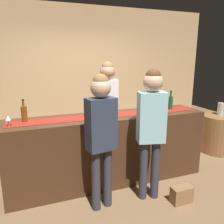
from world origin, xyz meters
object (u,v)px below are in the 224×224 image
wine_glass_near_customer (8,118)px  bartender (108,102)px  wine_bottle_amber (24,114)px  wine_glass_mid_counter (86,109)px  wine_bottle_clear (153,104)px  round_side_table (218,134)px  vase_on_side_table (221,109)px  wine_bottle_green (170,102)px  handbag (182,195)px  customer_browsing (101,129)px  customer_sipping (151,121)px

wine_glass_near_customer → bartender: bearing=23.7°
wine_bottle_amber → wine_glass_mid_counter: bearing=-0.9°
wine_bottle_clear → wine_glass_mid_counter: (-1.05, 0.04, -0.01)m
wine_glass_near_customer → round_side_table: (3.75, 0.38, -0.77)m
wine_bottle_amber → wine_glass_near_customer: wine_bottle_amber is taller
wine_bottle_clear → vase_on_side_table: wine_bottle_clear is taller
wine_bottle_green → handbag: wine_bottle_green is taller
wine_bottle_amber → vase_on_side_table: bearing=4.6°
wine_bottle_amber → wine_glass_near_customer: size_ratio=2.10×
wine_glass_mid_counter → handbag: (1.03, -0.91, -1.03)m
wine_glass_mid_counter → customer_browsing: (0.02, -0.63, -0.10)m
round_side_table → wine_glass_near_customer: bearing=-174.2°
customer_browsing → handbag: (1.00, -0.28, -0.93)m
customer_browsing → vase_on_side_table: customer_browsing is taller
handbag → wine_glass_mid_counter: bearing=138.5°
wine_bottle_amber → wine_glass_mid_counter: (0.82, -0.01, -0.01)m
wine_bottle_clear → customer_browsing: 1.19m
bartender → handbag: 1.83m
vase_on_side_table → wine_bottle_green: bearing=-167.1°
wine_glass_near_customer → vase_on_side_table: size_ratio=0.60×
bartender → round_side_table: bearing=-176.4°
wine_bottle_green → wine_glass_mid_counter: 1.38m
wine_bottle_amber → bartender: (1.32, 0.51, -0.03)m
wine_bottle_amber → wine_glass_near_customer: 0.24m
customer_browsing → handbag: bearing=-25.2°
round_side_table → bartender: bearing=172.9°
wine_glass_near_customer → vase_on_side_table: 3.84m
vase_on_side_table → customer_browsing: bearing=-161.4°
wine_glass_near_customer → bartender: (1.51, 0.66, -0.02)m
wine_bottle_clear → wine_glass_near_customer: size_ratio=2.10×
wine_bottle_clear → customer_browsing: bearing=-150.0°
wine_glass_mid_counter → customer_sipping: bearing=-44.2°
wine_bottle_green → wine_bottle_amber: size_ratio=1.00×
customer_browsing → handbag: size_ratio=6.01×
handbag → wine_bottle_clear: bearing=88.3°
round_side_table → wine_bottle_clear: bearing=-170.7°
wine_bottle_green → wine_glass_near_customer: wine_bottle_green is taller
wine_bottle_clear → customer_sipping: 0.73m
wine_bottle_green → handbag: 1.41m
vase_on_side_table → wine_bottle_amber: bearing=-175.4°
wine_bottle_amber → round_side_table: (3.57, 0.23, -0.78)m
bartender → round_side_table: 2.38m
wine_glass_near_customer → handbag: 2.40m
round_side_table → handbag: round_side_table is taller
wine_bottle_amber → customer_browsing: 1.06m
customer_browsing → wine_glass_near_customer: bearing=144.6°
vase_on_side_table → wine_bottle_clear: bearing=-168.9°
wine_glass_mid_counter → handbag: bearing=-41.5°
wine_bottle_green → wine_glass_near_customer: size_ratio=2.10×
wine_glass_mid_counter → handbag: size_ratio=0.51×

